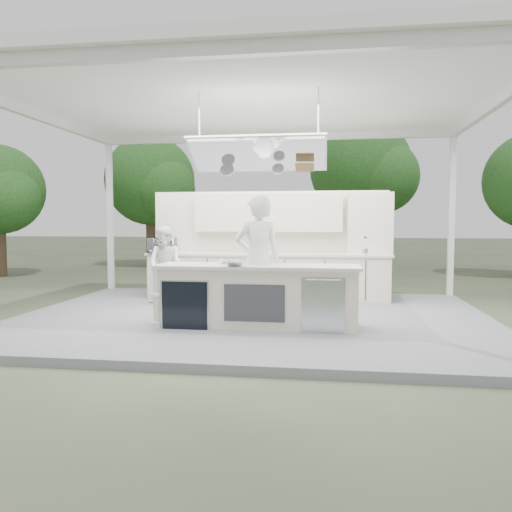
% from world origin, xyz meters
% --- Properties ---
extents(ground, '(90.00, 90.00, 0.00)m').
position_xyz_m(ground, '(0.00, 0.00, 0.00)').
color(ground, '#4F583C').
rests_on(ground, ground).
extents(stage_deck, '(8.00, 6.00, 0.12)m').
position_xyz_m(stage_deck, '(0.00, 0.00, 0.06)').
color(stage_deck, slate).
rests_on(stage_deck, ground).
extents(tent, '(8.20, 6.20, 3.86)m').
position_xyz_m(tent, '(0.00, -0.01, 3.71)').
color(tent, white).
rests_on(tent, ground).
extents(demo_island, '(3.10, 0.79, 0.95)m').
position_xyz_m(demo_island, '(0.18, -0.91, 0.60)').
color(demo_island, beige).
rests_on(demo_island, stage_deck).
extents(back_counter, '(5.08, 0.72, 0.95)m').
position_xyz_m(back_counter, '(0.00, 1.90, 0.60)').
color(back_counter, beige).
rests_on(back_counter, stage_deck).
extents(back_wall_unit, '(5.05, 0.48, 2.25)m').
position_xyz_m(back_wall_unit, '(0.44, 2.11, 1.57)').
color(back_wall_unit, beige).
rests_on(back_wall_unit, stage_deck).
extents(tree_cluster, '(19.55, 9.40, 5.85)m').
position_xyz_m(tree_cluster, '(-0.16, 9.77, 3.29)').
color(tree_cluster, '#513628').
rests_on(tree_cluster, ground).
extents(head_chef, '(0.86, 0.70, 2.03)m').
position_xyz_m(head_chef, '(0.17, -0.70, 1.13)').
color(head_chef, white).
rests_on(head_chef, stage_deck).
extents(sous_chef, '(0.83, 0.70, 1.52)m').
position_xyz_m(sous_chef, '(-1.87, 0.90, 0.88)').
color(sous_chef, white).
rests_on(sous_chef, stage_deck).
extents(toaster_oven, '(0.63, 0.48, 0.32)m').
position_xyz_m(toaster_oven, '(-2.20, 1.70, 1.23)').
color(toaster_oven, silver).
rests_on(toaster_oven, back_counter).
extents(bowl_large, '(0.34, 0.34, 0.08)m').
position_xyz_m(bowl_large, '(-0.11, -1.15, 1.11)').
color(bowl_large, '#B9BBC1').
rests_on(bowl_large, demo_island).
extents(bowl_small, '(0.30, 0.30, 0.08)m').
position_xyz_m(bowl_small, '(-0.34, -0.65, 1.11)').
color(bowl_small, silver).
rests_on(bowl_small, demo_island).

